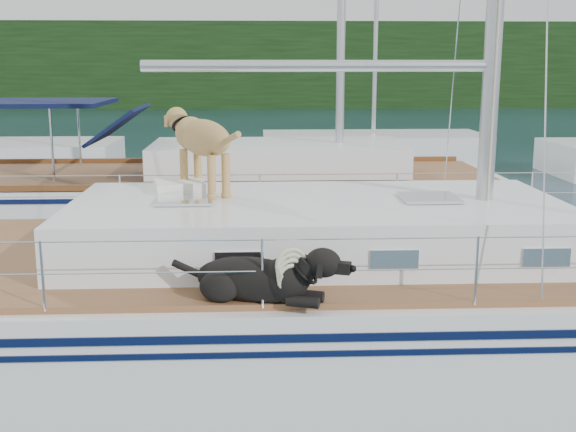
{
  "coord_description": "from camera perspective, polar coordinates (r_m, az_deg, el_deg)",
  "views": [
    {
      "loc": [
        0.16,
        -7.5,
        3.25
      ],
      "look_at": [
        0.5,
        0.2,
        1.6
      ],
      "focal_mm": 45.0,
      "sensor_mm": 36.0,
      "label": 1
    }
  ],
  "objects": [
    {
      "name": "ground",
      "position": [
        8.18,
        -3.51,
        -11.36
      ],
      "size": [
        120.0,
        120.0,
        0.0
      ],
      "primitive_type": "plane",
      "color": "black",
      "rests_on": "ground"
    },
    {
      "name": "tree_line",
      "position": [
        52.5,
        -2.77,
        11.81
      ],
      "size": [
        90.0,
        3.0,
        6.0
      ],
      "primitive_type": "cube",
      "color": "black",
      "rests_on": "ground"
    },
    {
      "name": "shore_bank",
      "position": [
        53.77,
        -2.74,
        9.26
      ],
      "size": [
        92.0,
        1.0,
        1.2
      ],
      "primitive_type": "cube",
      "color": "#595147",
      "rests_on": "ground"
    },
    {
      "name": "main_sailboat",
      "position": [
        7.93,
        -2.94,
        -6.86
      ],
      "size": [
        12.0,
        3.9,
        14.01
      ],
      "color": "white",
      "rests_on": "ground"
    },
    {
      "name": "neighbor_sailboat",
      "position": [
        14.1,
        -5.26,
        1.31
      ],
      "size": [
        11.0,
        3.5,
        13.3
      ],
      "color": "white",
      "rests_on": "ground"
    },
    {
      "name": "bg_boat_center",
      "position": [
        23.98,
        6.73,
        5.31
      ],
      "size": [
        7.2,
        3.0,
        11.65
      ],
      "color": "white",
      "rests_on": "ground"
    }
  ]
}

